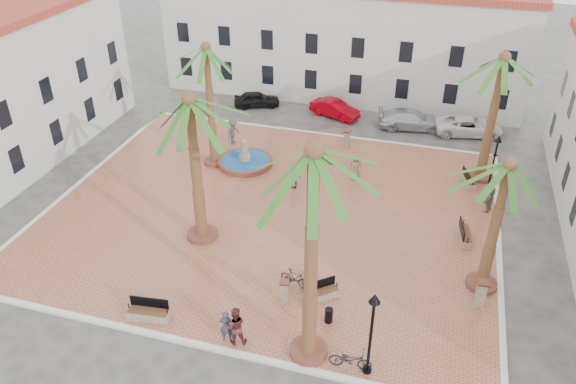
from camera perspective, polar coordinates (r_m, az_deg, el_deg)
name	(u,v)px	position (r m, az deg, el deg)	size (l,w,h in m)	color
ground	(272,212)	(33.79, -1.63, -2.05)	(120.00, 120.00, 0.00)	#56544F
plaza	(272,211)	(33.75, -1.63, -1.94)	(26.00, 22.00, 0.15)	#B16649
kerb_n	(316,133)	(42.94, 2.87, 5.96)	(26.30, 0.30, 0.16)	silver
kerb_s	(196,344)	(25.98, -9.31, -15.03)	(26.30, 0.30, 0.16)	silver
kerb_e	(499,248)	(32.85, 20.62, -5.38)	(0.30, 22.30, 0.16)	silver
kerb_w	(84,180)	(39.20, -20.05, 1.17)	(0.30, 22.30, 0.16)	silver
building_north	(343,39)	(49.46, 5.62, 15.25)	(30.40, 7.40, 9.50)	silver
fountain	(245,161)	(38.48, -4.38, 3.17)	(3.71, 3.71, 1.92)	brown
palm_nw	(207,61)	(36.08, -8.25, 13.08)	(4.80, 4.80, 8.43)	brown
palm_sw	(191,117)	(28.22, -9.87, 7.56)	(5.62, 5.62, 8.63)	brown
palm_s	(313,176)	(19.60, 2.60, 1.67)	(5.39, 5.39, 10.24)	brown
palm_e	(506,180)	(26.56, 21.27, 1.10)	(5.02, 5.02, 7.25)	brown
palm_ne	(502,72)	(36.12, 20.89, 11.33)	(5.34, 5.34, 8.51)	brown
bench_s	(149,313)	(27.27, -13.95, -11.85)	(2.02, 0.83, 1.03)	gray
bench_se	(321,294)	(27.53, 3.33, -10.28)	(1.75, 1.60, 0.96)	gray
bench_e	(464,235)	(32.64, 17.49, -4.21)	(0.85, 1.94, 0.99)	gray
bench_ne	(468,180)	(37.97, 17.86, 1.15)	(1.01, 1.80, 0.91)	gray
lamppost_s	(372,321)	(22.70, 8.57, -12.80)	(0.47, 0.47, 4.30)	black
lamppost_e	(495,155)	(36.21, 20.30, 3.56)	(0.43, 0.43, 3.99)	black
bollard_se	(284,291)	(27.06, -0.37, -10.03)	(0.53, 0.53, 1.25)	gray
bollard_n	(347,139)	(40.67, 6.01, 5.41)	(0.48, 0.48, 1.29)	gray
bollard_e	(481,293)	(28.27, 19.01, -9.69)	(0.58, 0.58, 1.48)	gray
litter_bin	(329,315)	(26.35, 4.16, -12.38)	(0.38, 0.38, 0.74)	black
cyclist_a	(226,326)	(25.32, -6.31, -13.37)	(0.60, 0.40, 1.66)	#313747
bicycle_a	(350,359)	(24.51, 6.36, -16.55)	(0.63, 1.82, 0.95)	black
cyclist_b	(235,326)	(25.09, -5.36, -13.37)	(0.94, 0.73, 1.94)	#562327
bicycle_b	(295,278)	(28.01, 0.70, -8.75)	(0.46, 1.62, 0.97)	black
pedestrian_fountain_a	(356,166)	(36.67, 6.90, 2.59)	(0.87, 0.57, 1.79)	#7F6F53
pedestrian_fountain_b	(294,176)	(35.49, 0.59, 1.63)	(0.96, 0.40, 1.63)	#2E3C4D
pedestrian_north	(233,132)	(41.04, -5.62, 6.13)	(1.23, 0.71, 1.91)	#45464A
pedestrian_east	(490,199)	(35.27, 19.80, -0.65)	(1.55, 0.49, 1.68)	#6C5E52
car_black	(257,99)	(47.59, -3.19, 9.39)	(1.52, 3.78, 1.29)	black
car_red	(335,109)	(45.79, 4.77, 8.43)	(1.43, 4.10, 1.35)	#A3000C
car_silver	(411,120)	(44.62, 12.38, 7.20)	(2.05, 5.05, 1.47)	silver
car_white	(469,126)	(44.79, 17.88, 6.41)	(2.30, 4.99, 1.39)	white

